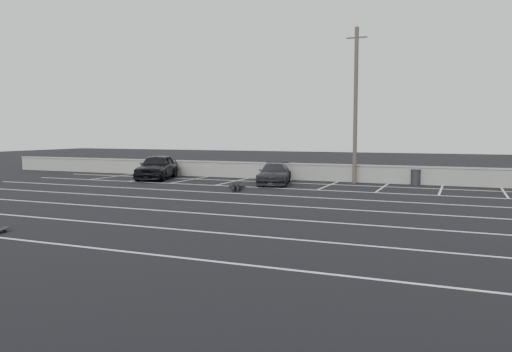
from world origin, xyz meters
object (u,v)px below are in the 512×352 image
at_px(car_right, 274,174).
at_px(trash_bin, 416,177).
at_px(person, 237,185).
at_px(utility_pole, 356,105).
at_px(car_left, 157,167).

height_order(car_right, trash_bin, car_right).
relative_size(car_right, person, 1.71).
bearing_deg(utility_pole, person, -132.61).
distance_m(car_right, utility_pole, 6.22).
bearing_deg(person, utility_pole, 25.41).
bearing_deg(car_right, trash_bin, 5.61).
height_order(utility_pole, trash_bin, utility_pole).
relative_size(trash_bin, person, 0.36).
height_order(utility_pole, person, utility_pole).
bearing_deg(car_right, person, -119.64).
bearing_deg(trash_bin, person, -145.11).
distance_m(trash_bin, person, 10.43).
xyz_separation_m(car_right, trash_bin, (7.63, 2.70, -0.16)).
distance_m(car_left, trash_bin, 15.96).
distance_m(car_left, utility_pole, 13.07).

